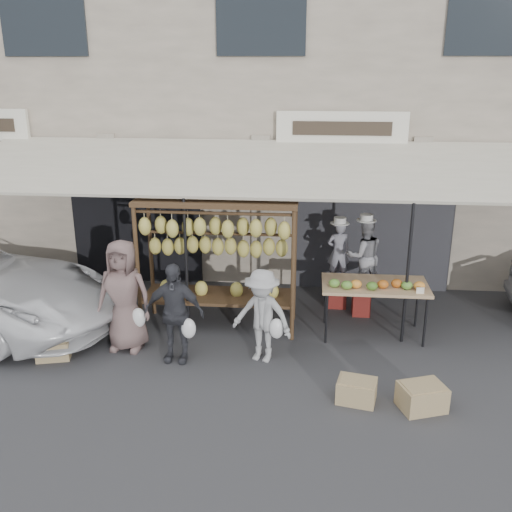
{
  "coord_description": "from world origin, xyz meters",
  "views": [
    {
      "loc": [
        0.93,
        -7.35,
        4.27
      ],
      "look_at": [
        0.11,
        1.4,
        1.3
      ],
      "focal_mm": 40.0,
      "sensor_mm": 36.0,
      "label": 1
    }
  ],
  "objects_px": {
    "produce_table": "(375,286)",
    "crate_near_a": "(357,391)",
    "banana_rack": "(217,239)",
    "customer_mid": "(174,313)",
    "crate_far": "(54,349)",
    "vendor_right": "(364,256)",
    "crate_near_b": "(422,397)",
    "vendor_left": "(338,252)",
    "customer_right": "(262,316)",
    "customer_left": "(124,296)"
  },
  "relations": [
    {
      "from": "vendor_right",
      "to": "customer_mid",
      "type": "bearing_deg",
      "value": 19.34
    },
    {
      "from": "produce_table",
      "to": "vendor_right",
      "type": "xyz_separation_m",
      "value": [
        -0.12,
        0.85,
        0.23
      ]
    },
    {
      "from": "produce_table",
      "to": "crate_near_a",
      "type": "distance_m",
      "value": 2.13
    },
    {
      "from": "banana_rack",
      "to": "crate_near_a",
      "type": "distance_m",
      "value": 3.31
    },
    {
      "from": "customer_left",
      "to": "customer_mid",
      "type": "bearing_deg",
      "value": -14.84
    },
    {
      "from": "vendor_left",
      "to": "customer_mid",
      "type": "bearing_deg",
      "value": 36.55
    },
    {
      "from": "vendor_right",
      "to": "customer_left",
      "type": "distance_m",
      "value": 4.12
    },
    {
      "from": "customer_left",
      "to": "banana_rack",
      "type": "bearing_deg",
      "value": 37.81
    },
    {
      "from": "vendor_right",
      "to": "crate_far",
      "type": "relative_size",
      "value": 2.72
    },
    {
      "from": "banana_rack",
      "to": "crate_near_b",
      "type": "distance_m",
      "value": 3.95
    },
    {
      "from": "crate_near_b",
      "to": "customer_left",
      "type": "bearing_deg",
      "value": 163.39
    },
    {
      "from": "customer_left",
      "to": "crate_near_b",
      "type": "relative_size",
      "value": 3.17
    },
    {
      "from": "banana_rack",
      "to": "customer_mid",
      "type": "xyz_separation_m",
      "value": [
        -0.48,
        -1.16,
        -0.8
      ]
    },
    {
      "from": "vendor_right",
      "to": "crate_far",
      "type": "height_order",
      "value": "vendor_right"
    },
    {
      "from": "produce_table",
      "to": "customer_mid",
      "type": "relative_size",
      "value": 1.1
    },
    {
      "from": "banana_rack",
      "to": "vendor_left",
      "type": "bearing_deg",
      "value": 28.6
    },
    {
      "from": "crate_far",
      "to": "vendor_right",
      "type": "bearing_deg",
      "value": 23.14
    },
    {
      "from": "produce_table",
      "to": "customer_mid",
      "type": "height_order",
      "value": "customer_mid"
    },
    {
      "from": "produce_table",
      "to": "crate_near_a",
      "type": "xyz_separation_m",
      "value": [
        -0.4,
        -1.97,
        -0.73
      ]
    },
    {
      "from": "vendor_right",
      "to": "customer_right",
      "type": "bearing_deg",
      "value": 34.02
    },
    {
      "from": "customer_right",
      "to": "customer_left",
      "type": "bearing_deg",
      "value": -166.03
    },
    {
      "from": "vendor_left",
      "to": "vendor_right",
      "type": "height_order",
      "value": "vendor_right"
    },
    {
      "from": "customer_left",
      "to": "customer_mid",
      "type": "height_order",
      "value": "customer_left"
    },
    {
      "from": "customer_right",
      "to": "crate_far",
      "type": "height_order",
      "value": "customer_right"
    },
    {
      "from": "customer_left",
      "to": "crate_far",
      "type": "relative_size",
      "value": 3.62
    },
    {
      "from": "banana_rack",
      "to": "vendor_right",
      "type": "relative_size",
      "value": 1.95
    },
    {
      "from": "banana_rack",
      "to": "vendor_right",
      "type": "distance_m",
      "value": 2.61
    },
    {
      "from": "vendor_left",
      "to": "customer_mid",
      "type": "relative_size",
      "value": 0.73
    },
    {
      "from": "customer_left",
      "to": "crate_far",
      "type": "xyz_separation_m",
      "value": [
        -1.02,
        -0.42,
        -0.74
      ]
    },
    {
      "from": "customer_left",
      "to": "crate_near_a",
      "type": "distance_m",
      "value": 3.76
    },
    {
      "from": "customer_mid",
      "to": "crate_near_b",
      "type": "relative_size",
      "value": 2.76
    },
    {
      "from": "customer_left",
      "to": "crate_near_b",
      "type": "xyz_separation_m",
      "value": [
        4.33,
        -1.29,
        -0.72
      ]
    },
    {
      "from": "banana_rack",
      "to": "produce_table",
      "type": "xyz_separation_m",
      "value": [
        2.57,
        -0.09,
        -0.7
      ]
    },
    {
      "from": "customer_left",
      "to": "customer_right",
      "type": "distance_m",
      "value": 2.16
    },
    {
      "from": "customer_mid",
      "to": "crate_near_b",
      "type": "distance_m",
      "value": 3.67
    },
    {
      "from": "vendor_right",
      "to": "vendor_left",
      "type": "bearing_deg",
      "value": -52.28
    },
    {
      "from": "vendor_left",
      "to": "crate_far",
      "type": "height_order",
      "value": "vendor_left"
    },
    {
      "from": "crate_near_a",
      "to": "vendor_left",
      "type": "bearing_deg",
      "value": 92.65
    },
    {
      "from": "customer_right",
      "to": "crate_near_b",
      "type": "height_order",
      "value": "customer_right"
    },
    {
      "from": "customer_left",
      "to": "customer_mid",
      "type": "relative_size",
      "value": 1.15
    },
    {
      "from": "customer_left",
      "to": "vendor_right",
      "type": "bearing_deg",
      "value": 28.1
    },
    {
      "from": "vendor_right",
      "to": "crate_near_a",
      "type": "relative_size",
      "value": 2.66
    },
    {
      "from": "crate_near_b",
      "to": "crate_far",
      "type": "height_order",
      "value": "crate_near_b"
    },
    {
      "from": "banana_rack",
      "to": "customer_right",
      "type": "xyz_separation_m",
      "value": [
        0.82,
        -1.05,
        -0.85
      ]
    },
    {
      "from": "customer_right",
      "to": "crate_near_a",
      "type": "relative_size",
      "value": 2.87
    },
    {
      "from": "customer_mid",
      "to": "customer_right",
      "type": "height_order",
      "value": "customer_mid"
    },
    {
      "from": "customer_right",
      "to": "vendor_right",
      "type": "bearing_deg",
      "value": 67.02
    },
    {
      "from": "customer_left",
      "to": "crate_near_a",
      "type": "relative_size",
      "value": 3.53
    },
    {
      "from": "customer_mid",
      "to": "customer_left",
      "type": "bearing_deg",
      "value": 164.11
    },
    {
      "from": "crate_near_a",
      "to": "crate_near_b",
      "type": "relative_size",
      "value": 0.9
    }
  ]
}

